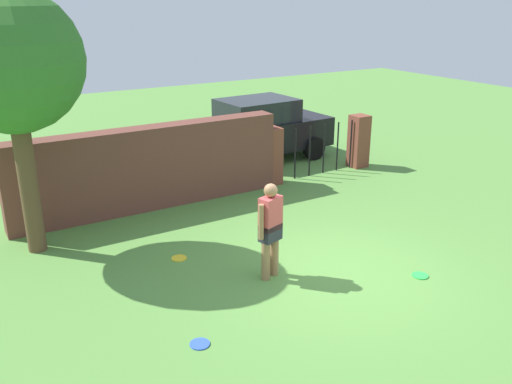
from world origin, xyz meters
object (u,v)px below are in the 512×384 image
(tree, at_px, (10,63))
(frisbee_yellow, at_px, (179,258))
(car, at_px, (257,130))
(frisbee_blue, at_px, (200,344))
(frisbee_green, at_px, (420,276))
(person, at_px, (270,227))

(tree, relative_size, frisbee_yellow, 16.95)
(car, distance_m, frisbee_blue, 8.75)
(frisbee_blue, bearing_deg, car, 53.72)
(tree, xyz_separation_m, frisbee_green, (5.22, -4.33, -3.33))
(frisbee_green, bearing_deg, person, 149.11)
(tree, bearing_deg, frisbee_green, -39.68)
(person, bearing_deg, tree, -62.28)
(frisbee_green, bearing_deg, car, 80.45)
(tree, xyz_separation_m, person, (3.08, -3.05, -2.44))
(tree, xyz_separation_m, frisbee_yellow, (2.06, -1.67, -3.33))
(frisbee_blue, bearing_deg, frisbee_green, -2.59)
(car, relative_size, frisbee_yellow, 15.85)
(person, height_order, frisbee_green, person)
(person, relative_size, frisbee_yellow, 6.00)
(car, bearing_deg, frisbee_green, -102.38)
(car, height_order, frisbee_green, car)
(frisbee_yellow, bearing_deg, car, 46.13)
(frisbee_blue, bearing_deg, person, 31.28)
(frisbee_green, relative_size, frisbee_blue, 1.00)
(frisbee_yellow, bearing_deg, tree, 140.88)
(tree, height_order, person, tree)
(tree, bearing_deg, car, 24.08)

